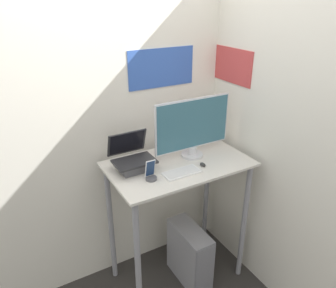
# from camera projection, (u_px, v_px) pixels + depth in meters

# --- Properties ---
(wall_back) EXTENTS (6.00, 0.06, 2.60)m
(wall_back) POSITION_uv_depth(u_px,v_px,m) (154.00, 127.00, 2.76)
(wall_back) COLOR silver
(wall_back) RESTS_ON ground_plane
(wall_side_right) EXTENTS (0.06, 6.00, 2.60)m
(wall_side_right) POSITION_uv_depth(u_px,v_px,m) (272.00, 143.00, 2.47)
(wall_side_right) COLOR silver
(wall_side_right) RESTS_ON ground_plane
(desk) EXTENTS (1.09, 0.64, 1.15)m
(desk) POSITION_uv_depth(u_px,v_px,m) (178.00, 188.00, 2.60)
(desk) COLOR beige
(desk) RESTS_ON ground_plane
(laptop) EXTENTS (0.30, 0.26, 0.27)m
(laptop) POSITION_uv_depth(u_px,v_px,m) (133.00, 160.00, 2.38)
(laptop) COLOR #4C4C51
(laptop) RESTS_ON desk
(monitor) EXTENTS (0.65, 0.17, 0.47)m
(monitor) POSITION_uv_depth(u_px,v_px,m) (193.00, 128.00, 2.51)
(monitor) COLOR silver
(monitor) RESTS_ON desk
(keyboard) EXTENTS (0.27, 0.12, 0.02)m
(keyboard) POSITION_uv_depth(u_px,v_px,m) (182.00, 172.00, 2.35)
(keyboard) COLOR white
(keyboard) RESTS_ON desk
(mouse) EXTENTS (0.03, 0.06, 0.03)m
(mouse) POSITION_uv_depth(u_px,v_px,m) (203.00, 165.00, 2.45)
(mouse) COLOR #262626
(mouse) RESTS_ON desk
(cell_phone) EXTENTS (0.08, 0.08, 0.15)m
(cell_phone) POSITION_uv_depth(u_px,v_px,m) (151.00, 174.00, 2.26)
(cell_phone) COLOR #4C4C51
(cell_phone) RESTS_ON desk
(computer_tower) EXTENTS (0.19, 0.46, 0.53)m
(computer_tower) POSITION_uv_depth(u_px,v_px,m) (189.00, 255.00, 2.83)
(computer_tower) COLOR gray
(computer_tower) RESTS_ON ground_plane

